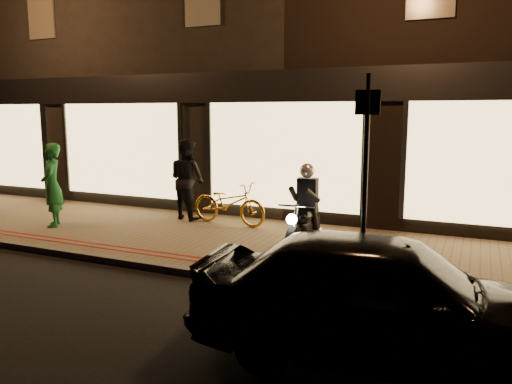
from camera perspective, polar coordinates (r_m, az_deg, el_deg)
ground at (r=8.06m, az=-7.41°, el=-9.65°), size 90.00×90.00×0.00m
sidewalk at (r=9.72m, az=-1.23°, el=-5.91°), size 50.00×4.00×0.12m
kerb_stone at (r=8.08m, az=-7.23°, el=-9.15°), size 50.00×0.14×0.12m
red_kerb_lines at (r=8.47m, az=-5.47°, el=-7.80°), size 50.00×0.26×0.01m
building_row at (r=16.08m, az=9.82°, el=14.94°), size 48.00×10.11×8.50m
motorcycle at (r=8.72m, az=5.57°, el=-3.16°), size 0.60×1.94×1.59m
sign_post at (r=7.37m, az=12.40°, el=2.79°), size 0.35×0.09×3.00m
bicycle_gold at (r=11.00m, az=-3.10°, el=-1.27°), size 1.89×0.82×0.96m
person_green at (r=11.64m, az=-22.28°, el=0.75°), size 0.75×0.78×1.81m
person_dark at (r=11.63m, az=-7.88°, el=1.44°), size 1.07×0.94×1.85m
parked_car at (r=5.45m, az=14.45°, el=-11.50°), size 4.19×2.00×1.38m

